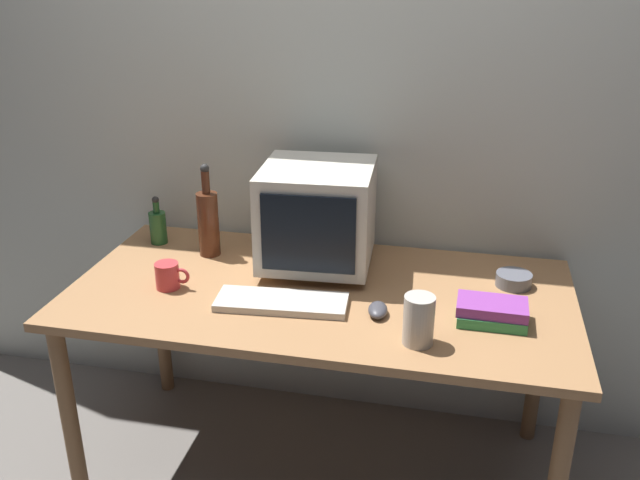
# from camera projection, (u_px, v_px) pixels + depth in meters

# --- Properties ---
(ground_plane) EXTENTS (6.00, 6.00, 0.00)m
(ground_plane) POSITION_uv_depth(u_px,v_px,m) (320.00, 467.00, 2.60)
(ground_plane) COLOR slate
(back_wall) EXTENTS (4.00, 0.08, 2.50)m
(back_wall) POSITION_uv_depth(u_px,v_px,m) (348.00, 113.00, 2.55)
(back_wall) COLOR beige
(back_wall) RESTS_ON ground
(desk) EXTENTS (1.67, 0.84, 0.76)m
(desk) POSITION_uv_depth(u_px,v_px,m) (320.00, 311.00, 2.34)
(desk) COLOR #9E7047
(desk) RESTS_ON ground
(crt_monitor) EXTENTS (0.40, 0.41, 0.37)m
(crt_monitor) POSITION_uv_depth(u_px,v_px,m) (317.00, 216.00, 2.41)
(crt_monitor) COLOR beige
(crt_monitor) RESTS_ON desk
(keyboard) EXTENTS (0.43, 0.18, 0.02)m
(keyboard) POSITION_uv_depth(u_px,v_px,m) (282.00, 302.00, 2.20)
(keyboard) COLOR beige
(keyboard) RESTS_ON desk
(computer_mouse) EXTENTS (0.07, 0.11, 0.04)m
(computer_mouse) POSITION_uv_depth(u_px,v_px,m) (378.00, 310.00, 2.14)
(computer_mouse) COLOR #3F3F47
(computer_mouse) RESTS_ON desk
(bottle_tall) EXTENTS (0.08, 0.08, 0.35)m
(bottle_tall) POSITION_uv_depth(u_px,v_px,m) (208.00, 221.00, 2.53)
(bottle_tall) COLOR #472314
(bottle_tall) RESTS_ON desk
(bottle_short) EXTENTS (0.06, 0.06, 0.19)m
(bottle_short) POSITION_uv_depth(u_px,v_px,m) (158.00, 226.00, 2.65)
(bottle_short) COLOR #1E4C23
(bottle_short) RESTS_ON desk
(book_stack) EXTENTS (0.21, 0.14, 0.07)m
(book_stack) POSITION_uv_depth(u_px,v_px,m) (492.00, 312.00, 2.10)
(book_stack) COLOR #33894C
(book_stack) RESTS_ON desk
(mug) EXTENTS (0.12, 0.08, 0.09)m
(mug) POSITION_uv_depth(u_px,v_px,m) (168.00, 276.00, 2.30)
(mug) COLOR #CC383D
(mug) RESTS_ON desk
(cd_spindle) EXTENTS (0.12, 0.12, 0.04)m
(cd_spindle) POSITION_uv_depth(u_px,v_px,m) (514.00, 280.00, 2.33)
(cd_spindle) COLOR #595B66
(cd_spindle) RESTS_ON desk
(metal_canister) EXTENTS (0.09, 0.09, 0.15)m
(metal_canister) POSITION_uv_depth(u_px,v_px,m) (419.00, 320.00, 1.97)
(metal_canister) COLOR #B7B2A8
(metal_canister) RESTS_ON desk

